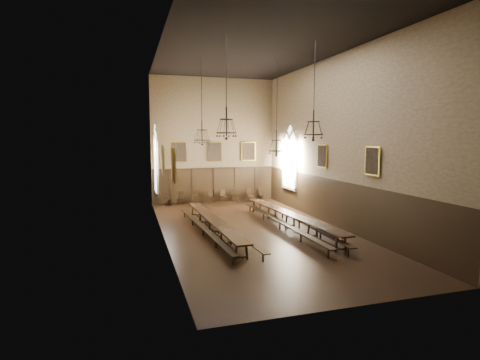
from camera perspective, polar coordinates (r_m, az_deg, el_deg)
name	(u,v)px	position (r m, az deg, el deg)	size (l,w,h in m)	color
floor	(253,231)	(19.29, 2.04, -7.75)	(9.00, 18.00, 0.02)	black
ceiling	(254,49)	(19.17, 2.16, 19.37)	(9.00, 18.00, 0.02)	black
wall_back	(214,141)	(27.38, -3.99, 6.00)	(9.00, 0.02, 9.00)	#937D5A
wall_front	(362,147)	(10.56, 18.03, 4.87)	(9.00, 0.02, 9.00)	#937D5A
wall_left	(161,143)	(17.77, -11.88, 5.60)	(0.02, 18.00, 9.00)	#937D5A
wall_right	(334,142)	(20.59, 14.13, 5.65)	(0.02, 18.00, 9.00)	#937D5A
wainscot_panelling	(253,207)	(19.02, 2.06, -4.07)	(9.00, 18.00, 2.50)	black
table_left	(214,226)	(18.69, -4.04, -7.03)	(0.97, 9.51, 0.74)	black
table_right	(290,220)	(20.00, 7.63, -6.12)	(1.37, 9.92, 0.77)	black
bench_left_outer	(203,230)	(18.39, -5.67, -7.56)	(0.87, 9.70, 0.44)	black
bench_left_inner	(226,228)	(18.66, -2.07, -7.32)	(0.88, 9.86, 0.44)	black
bench_right_inner	(280,224)	(19.53, 6.10, -6.66)	(0.40, 10.51, 0.47)	black
bench_right_outer	(299,223)	(19.93, 9.01, -6.44)	(0.64, 10.47, 0.47)	black
chair_0	(168,202)	(26.73, -10.96, -3.24)	(0.41, 0.41, 0.88)	black
chair_1	(180,201)	(26.83, -9.08, -3.15)	(0.48, 0.48, 0.89)	black
chair_2	(195,200)	(27.00, -6.81, -3.08)	(0.46, 0.46, 0.86)	black
chair_3	(211,199)	(27.18, -4.49, -2.98)	(0.44, 0.44, 0.88)	black
chair_4	(224,199)	(27.42, -2.52, -2.85)	(0.49, 0.49, 0.92)	black
chair_5	(234,198)	(27.62, -0.87, -2.76)	(0.47, 0.47, 0.95)	black
chair_6	(250,197)	(27.93, 1.55, -2.66)	(0.53, 0.53, 0.95)	black
chair_7	(262,197)	(28.30, 3.31, -2.59)	(0.45, 0.45, 0.88)	black
chandelier_back_left	(202,135)	(20.37, -5.82, 6.91)	(0.85, 0.85, 4.56)	black
chandelier_back_right	(276,146)	(21.52, 5.58, 5.25)	(0.95, 0.95, 5.20)	black
chandelier_front_left	(226,126)	(16.22, -2.07, 8.16)	(0.88, 0.88, 4.22)	black
chandelier_front_right	(313,129)	(17.35, 11.12, 7.70)	(0.90, 0.90, 4.29)	black
portrait_back_0	(178,152)	(26.82, -9.36, 4.21)	(1.10, 0.12, 1.40)	gold
portrait_back_1	(214,152)	(27.27, -3.92, 4.32)	(1.10, 0.12, 1.40)	gold
portrait_back_2	(248,151)	(27.96, 1.30, 4.39)	(1.10, 0.12, 1.40)	gold
portrait_left_0	(163,159)	(18.80, -11.68, 3.21)	(0.12, 1.00, 1.30)	gold
portrait_left_1	(173,165)	(14.34, -10.11, 2.24)	(0.12, 1.00, 1.30)	gold
portrait_right_0	(322,156)	(21.42, 12.41, 3.58)	(0.12, 1.00, 1.30)	gold
portrait_right_1	(372,161)	(17.62, 19.51, 2.75)	(0.12, 1.00, 1.30)	gold
window_right	(290,157)	(25.48, 7.58, 3.45)	(0.20, 2.20, 4.60)	white
window_left	(155,160)	(23.30, -12.75, 3.06)	(0.20, 2.20, 4.60)	white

